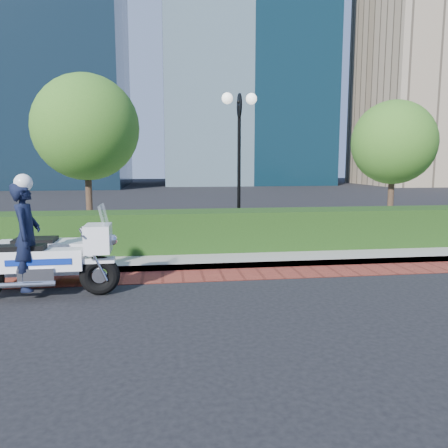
{
  "coord_description": "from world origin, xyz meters",
  "views": [
    {
      "loc": [
        -1.2,
        -7.48,
        2.37
      ],
      "look_at": [
        0.14,
        2.21,
        1.0
      ],
      "focal_mm": 35.0,
      "sensor_mm": 36.0,
      "label": 1
    }
  ],
  "objects": [
    {
      "name": "ground",
      "position": [
        0.0,
        0.0,
        0.0
      ],
      "size": [
        120.0,
        120.0,
        0.0
      ],
      "primitive_type": "plane",
      "color": "black",
      "rests_on": "ground"
    },
    {
      "name": "brick_strip",
      "position": [
        0.0,
        1.5,
        0.01
      ],
      "size": [
        60.0,
        1.0,
        0.01
      ],
      "primitive_type": "cube",
      "color": "maroon",
      "rests_on": "ground"
    },
    {
      "name": "sidewalk",
      "position": [
        0.0,
        6.0,
        0.07
      ],
      "size": [
        60.0,
        8.0,
        0.15
      ],
      "primitive_type": "cube",
      "color": "gray",
      "rests_on": "ground"
    },
    {
      "name": "hedge_main",
      "position": [
        0.0,
        3.6,
        0.65
      ],
      "size": [
        18.0,
        1.2,
        1.0
      ],
      "primitive_type": "cube",
      "color": "black",
      "rests_on": "sidewalk"
    },
    {
      "name": "lamppost",
      "position": [
        1.0,
        5.2,
        2.96
      ],
      "size": [
        1.02,
        0.7,
        4.21
      ],
      "color": "black",
      "rests_on": "sidewalk"
    },
    {
      "name": "tree_b",
      "position": [
        -3.5,
        6.5,
        3.43
      ],
      "size": [
        3.2,
        3.2,
        4.89
      ],
      "color": "#332319",
      "rests_on": "sidewalk"
    },
    {
      "name": "tree_c",
      "position": [
        6.5,
        6.5,
        3.05
      ],
      "size": [
        2.8,
        2.8,
        4.3
      ],
      "color": "#332319",
      "rests_on": "sidewalk"
    },
    {
      "name": "tower_right",
      "position": [
        28.0,
        38.0,
        14.0
      ],
      "size": [
        14.0,
        12.0,
        28.0
      ],
      "primitive_type": "cube",
      "color": "gray",
      "rests_on": "ground"
    },
    {
      "name": "police_motorcycle",
      "position": [
        -3.47,
        0.78,
        0.75
      ],
      "size": [
        2.7,
        1.9,
        2.19
      ],
      "rotation": [
        0.0,
        0.0,
        0.01
      ],
      "color": "black",
      "rests_on": "ground"
    }
  ]
}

